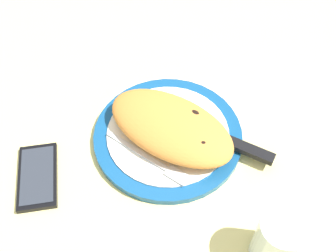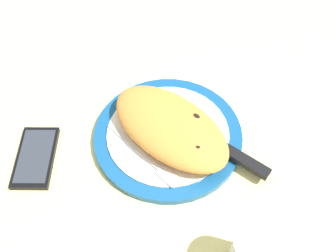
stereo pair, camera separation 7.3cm
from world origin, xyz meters
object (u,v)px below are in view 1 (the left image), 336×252
at_px(fork, 153,161).
at_px(plate, 168,135).
at_px(smartphone, 38,176).
at_px(calzone, 171,126).
at_px(knife, 229,142).
at_px(water_glass, 276,242).

bearing_deg(fork, plate, 109.18).
height_order(fork, smartphone, fork).
bearing_deg(calzone, plate, -170.27).
distance_m(plate, knife, 0.11).
xyz_separation_m(fork, smartphone, (-0.13, -0.15, -0.01)).
xyz_separation_m(smartphone, water_glass, (0.37, 0.15, 0.04)).
bearing_deg(water_glass, knife, 145.61).
distance_m(plate, water_glass, 0.27).
bearing_deg(fork, calzone, 103.21).
xyz_separation_m(plate, water_glass, (0.26, -0.06, 0.04)).
height_order(plate, smartphone, plate).
xyz_separation_m(calzone, smartphone, (-0.12, -0.21, -0.04)).
height_order(knife, smartphone, knife).
bearing_deg(water_glass, plate, 167.43).
bearing_deg(knife, smartphone, -128.51).
xyz_separation_m(plate, smartphone, (-0.11, -0.21, -0.00)).
distance_m(plate, fork, 0.07).
bearing_deg(plate, fork, -70.82).
distance_m(calzone, water_glass, 0.26).
relative_size(knife, smartphone, 1.72).
bearing_deg(water_glass, calzone, 166.85).
relative_size(calzone, smartphone, 1.86).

